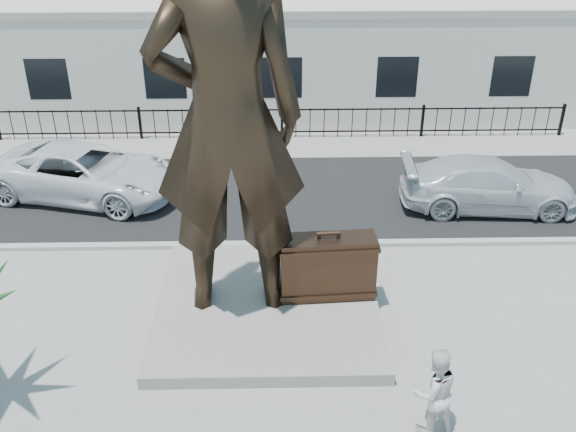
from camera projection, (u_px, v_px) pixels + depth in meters
The scene contains 13 objects.
ground at pixel (290, 352), 13.98m from camera, with size 100.00×100.00×0.00m, color #9E9991.
street at pixel (284, 191), 21.02m from camera, with size 40.00×7.00×0.01m, color black.
curb at pixel (286, 244), 17.91m from camera, with size 40.00×0.25×0.12m, color #A5A399.
far_sidewalk at pixel (282, 145), 24.54m from camera, with size 40.00×2.50×0.02m, color #9E9991.
plinth at pixel (267, 306), 15.22m from camera, with size 5.20×5.20×0.30m, color gray.
fence at pixel (282, 123), 24.96m from camera, with size 22.00×0.10×1.20m, color black.
building at pixel (280, 55), 27.90m from camera, with size 28.00×7.00×4.40m, color silver.
statue at pixel (227, 121), 13.11m from camera, with size 3.24×2.13×8.89m, color black.
suitcase at pixel (328, 267), 15.00m from camera, with size 2.22×0.71×1.56m, color #311F14.
tourist at pixel (434, 392), 11.64m from camera, with size 0.89×0.69×1.83m, color silver.
car_white at pixel (85, 172), 20.31m from camera, with size 2.77×6.01×1.67m, color silver.
car_silver at pixel (489, 184), 19.65m from camera, with size 2.18×5.35×1.55m, color silver.
worker at pixel (253, 119), 24.40m from camera, with size 1.17×0.67×1.82m, color orange.
Camera 1 is at (-0.29, -10.90, 9.24)m, focal length 40.00 mm.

